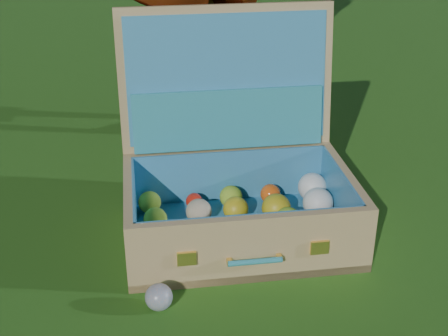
% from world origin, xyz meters
% --- Properties ---
extents(ground, '(60.00, 60.00, 0.00)m').
position_xyz_m(ground, '(0.00, 0.00, 0.00)').
color(ground, '#215114').
rests_on(ground, ground).
extents(stray_ball, '(0.06, 0.06, 0.06)m').
position_xyz_m(stray_ball, '(-0.36, 0.03, 0.03)').
color(stray_ball, teal).
rests_on(stray_ball, ground).
extents(suitcase, '(0.73, 0.68, 0.57)m').
position_xyz_m(suitcase, '(-0.01, 0.25, 0.16)').
color(suitcase, tan).
rests_on(suitcase, ground).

